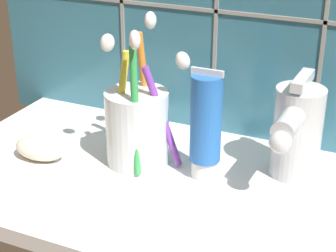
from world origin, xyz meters
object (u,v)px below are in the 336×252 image
Objects in this scene: toothpaste_tube at (206,125)px; sink_faucet at (296,130)px; soap_bar at (40,148)px; toothbrush_cup at (138,124)px.

toothpaste_tube is 10.83cm from sink_faucet.
soap_bar is (-21.17, -4.56, -5.43)cm from toothpaste_tube.
soap_bar is at bearing -167.84° from toothpaste_tube.
toothpaste_tube reaches higher than soap_bar.
sink_faucet reaches higher than soap_bar.
toothbrush_cup is 13.43cm from soap_bar.
toothbrush_cup is 9.27cm from toothpaste_tube.
toothpaste_tube is 1.08× the size of sink_faucet.
toothbrush_cup is at bearing 20.72° from soap_bar.
sink_faucet is at bearing 24.87° from toothpaste_tube.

